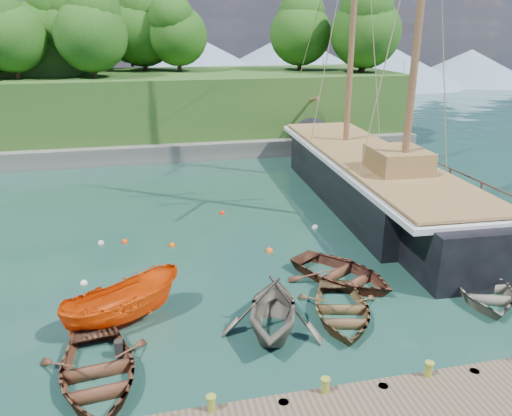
# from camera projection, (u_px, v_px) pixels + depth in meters

# --- Properties ---
(ground) EXTENTS (160.00, 160.00, 0.00)m
(ground) POSITION_uv_depth(u_px,v_px,m) (301.00, 308.00, 18.19)
(ground) COLOR #18392D
(ground) RESTS_ON ground
(dock_east) EXTENTS (3.20, 24.00, 1.10)m
(dock_east) POSITION_uv_depth(u_px,v_px,m) (466.00, 209.00, 26.85)
(dock_east) COLOR #4C3C2D
(dock_east) RESTS_ON ground
(bollard_1) EXTENTS (0.26, 0.26, 0.45)m
(bollard_1) POSITION_uv_depth(u_px,v_px,m) (324.00, 411.00, 13.30)
(bollard_1) COLOR olive
(bollard_1) RESTS_ON ground
(bollard_2) EXTENTS (0.26, 0.26, 0.45)m
(bollard_2) POSITION_uv_depth(u_px,v_px,m) (425.00, 394.00, 13.92)
(bollard_2) COLOR olive
(bollard_2) RESTS_ON ground
(rowboat_0) EXTENTS (3.74, 4.87, 0.94)m
(rowboat_0) POSITION_uv_depth(u_px,v_px,m) (98.00, 383.00, 14.32)
(rowboat_0) COLOR #522E1E
(rowboat_0) RESTS_ON ground
(rowboat_1) EXTENTS (4.48, 4.83, 2.09)m
(rowboat_1) POSITION_uv_depth(u_px,v_px,m) (273.00, 332.00, 16.74)
(rowboat_1) COLOR #645E52
(rowboat_1) RESTS_ON ground
(rowboat_2) EXTENTS (3.85, 4.70, 0.85)m
(rowboat_2) POSITION_uv_depth(u_px,v_px,m) (341.00, 318.00, 17.57)
(rowboat_2) COLOR brown
(rowboat_2) RESTS_ON ground
(rowboat_3) EXTENTS (4.45, 5.16, 0.90)m
(rowboat_3) POSITION_uv_depth(u_px,v_px,m) (481.00, 295.00, 19.05)
(rowboat_3) COLOR #6C675A
(rowboat_3) RESTS_ON ground
(rowboat_4) EXTENTS (5.15, 5.51, 0.93)m
(rowboat_4) POSITION_uv_depth(u_px,v_px,m) (342.00, 281.00, 20.12)
(rowboat_4) COLOR #542D1E
(rowboat_4) RESTS_ON ground
(motorboat_orange) EXTENTS (4.63, 3.46, 1.68)m
(motorboat_orange) POSITION_uv_depth(u_px,v_px,m) (125.00, 322.00, 17.30)
(motorboat_orange) COLOR #E94906
(motorboat_orange) RESTS_ON ground
(cabin_boat_white) EXTENTS (3.28, 5.34, 1.93)m
(cabin_boat_white) POSITION_uv_depth(u_px,v_px,m) (441.00, 264.00, 21.58)
(cabin_boat_white) COLOR silver
(cabin_boat_white) RESTS_ON ground
(schooner) EXTENTS (6.25, 28.82, 21.34)m
(schooner) POSITION_uv_depth(u_px,v_px,m) (369.00, 182.00, 29.08)
(schooner) COLOR black
(schooner) RESTS_ON ground
(mooring_buoy_0) EXTENTS (0.31, 0.31, 0.31)m
(mooring_buoy_0) POSITION_uv_depth(u_px,v_px,m) (84.00, 284.00, 19.90)
(mooring_buoy_0) COLOR silver
(mooring_buoy_0) RESTS_ON ground
(mooring_buoy_1) EXTENTS (0.31, 0.31, 0.31)m
(mooring_buoy_1) POSITION_uv_depth(u_px,v_px,m) (172.00, 246.00, 23.37)
(mooring_buoy_1) COLOR #E85401
(mooring_buoy_1) RESTS_ON ground
(mooring_buoy_2) EXTENTS (0.35, 0.35, 0.35)m
(mooring_buoy_2) POSITION_uv_depth(u_px,v_px,m) (269.00, 252.00, 22.78)
(mooring_buoy_2) COLOR #EB5514
(mooring_buoy_2) RESTS_ON ground
(mooring_buoy_3) EXTENTS (0.35, 0.35, 0.35)m
(mooring_buoy_3) POSITION_uv_depth(u_px,v_px,m) (315.00, 228.00, 25.46)
(mooring_buoy_3) COLOR white
(mooring_buoy_3) RESTS_ON ground
(mooring_buoy_4) EXTENTS (0.30, 0.30, 0.30)m
(mooring_buoy_4) POSITION_uv_depth(u_px,v_px,m) (125.00, 242.00, 23.77)
(mooring_buoy_4) COLOR #F5360A
(mooring_buoy_4) RESTS_ON ground
(mooring_buoy_5) EXTENTS (0.29, 0.29, 0.29)m
(mooring_buoy_5) POSITION_uv_depth(u_px,v_px,m) (222.00, 214.00, 27.46)
(mooring_buoy_5) COLOR #F51F00
(mooring_buoy_5) RESTS_ON ground
(mooring_buoy_6) EXTENTS (0.31, 0.31, 0.31)m
(mooring_buoy_6) POSITION_uv_depth(u_px,v_px,m) (101.00, 244.00, 23.61)
(mooring_buoy_6) COLOR silver
(mooring_buoy_6) RESTS_ON ground
(headland) EXTENTS (51.00, 19.31, 12.90)m
(headland) POSITION_uv_depth(u_px,v_px,m) (47.00, 79.00, 42.41)
(headland) COLOR #474744
(headland) RESTS_ON ground
(distant_ridge) EXTENTS (117.00, 40.00, 10.00)m
(distant_ridge) POSITION_uv_depth(u_px,v_px,m) (198.00, 63.00, 81.83)
(distant_ridge) COLOR #728CA5
(distant_ridge) RESTS_ON ground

